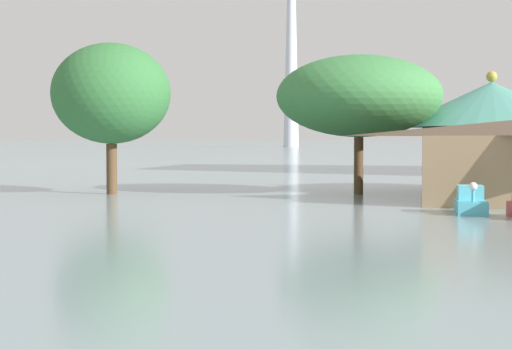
% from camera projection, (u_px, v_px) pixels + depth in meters
% --- Properties ---
extents(pedal_boat_cyan, '(1.47, 2.65, 1.50)m').
position_uv_depth(pedal_boat_cyan, '(471.00, 202.00, 37.55)').
color(pedal_boat_cyan, '#4CB7CC').
rests_on(pedal_boat_cyan, ground).
extents(green_roof_pavilion, '(12.31, 12.31, 7.72)m').
position_uv_depth(green_roof_pavilion, '(491.00, 127.00, 52.56)').
color(green_roof_pavilion, brown).
rests_on(green_roof_pavilion, ground).
extents(shoreline_tree_tall_left, '(7.27, 7.27, 9.25)m').
position_uv_depth(shoreline_tree_tall_left, '(111.00, 94.00, 50.32)').
color(shoreline_tree_tall_left, brown).
rests_on(shoreline_tree_tall_left, ground).
extents(shoreline_tree_mid, '(10.13, 10.13, 8.52)m').
position_uv_depth(shoreline_tree_mid, '(359.00, 96.00, 50.39)').
color(shoreline_tree_mid, brown).
rests_on(shoreline_tree_mid, ground).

